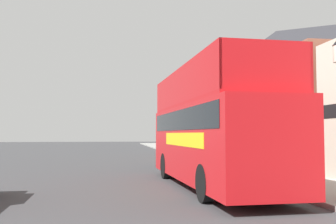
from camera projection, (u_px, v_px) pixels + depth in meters
name	position (u px, v px, depth m)	size (l,w,h in m)	color
ground_plane	(108.00, 164.00, 24.70)	(144.00, 144.00, 0.00)	#3D3D3F
sidewalk	(233.00, 166.00, 22.76)	(3.05, 108.00, 0.14)	#999993
brick_terrace_rear	(277.00, 96.00, 27.61)	(6.00, 20.21, 9.22)	#935642
tour_bus	(211.00, 135.00, 14.25)	(2.92, 10.23, 4.25)	red
parked_car_ahead_of_bus	(189.00, 155.00, 22.18)	(1.86, 4.27, 1.51)	black
lamp_post_second	(242.00, 103.00, 18.65)	(0.35, 0.35, 4.74)	black
lamp_post_third	(198.00, 109.00, 26.88)	(0.35, 0.35, 5.09)	black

